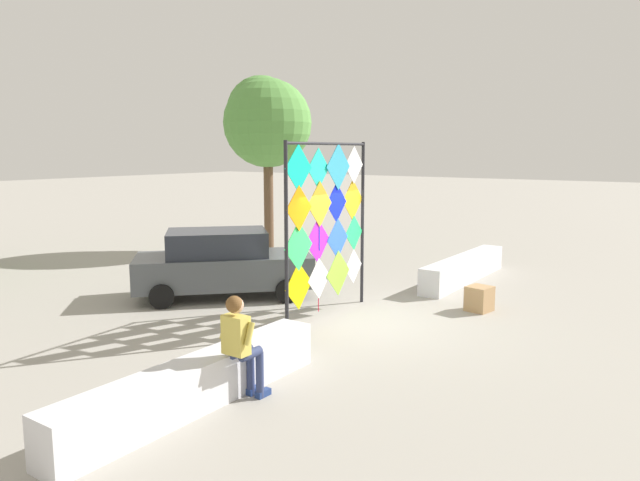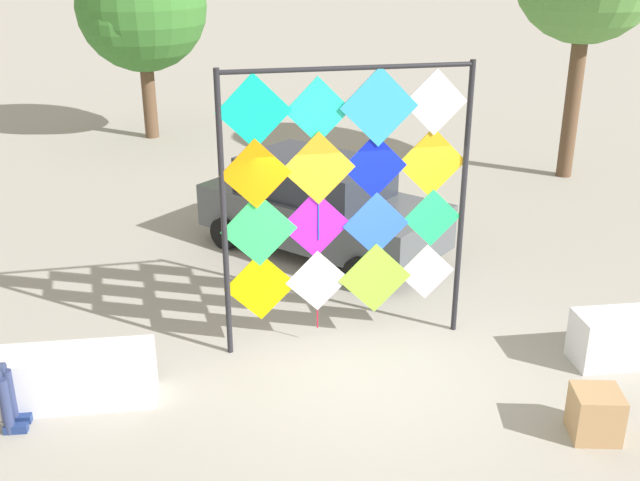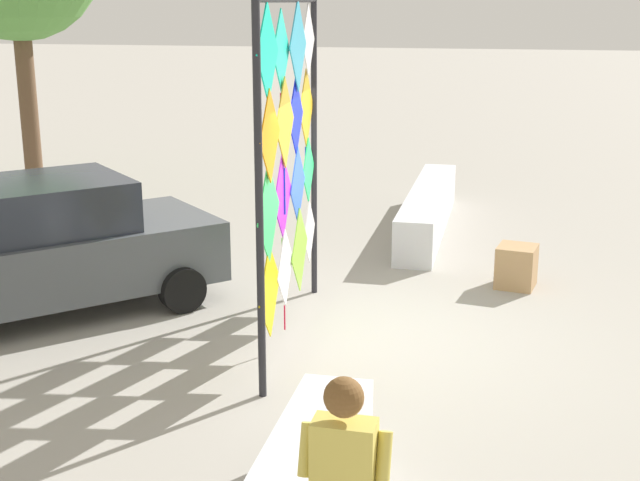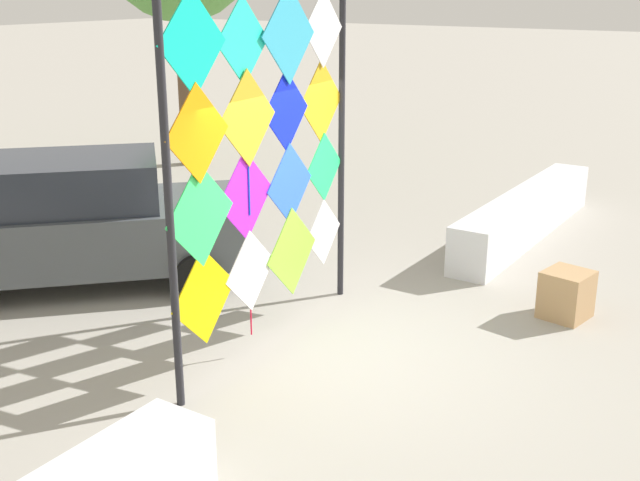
% 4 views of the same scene
% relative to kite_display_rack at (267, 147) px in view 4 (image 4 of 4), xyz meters
% --- Properties ---
extents(ground, '(120.00, 120.00, 0.00)m').
position_rel_kite_display_rack_xyz_m(ground, '(0.20, -0.67, -2.01)').
color(ground, '#9E998E').
extents(plaza_ledge_right, '(4.36, 0.54, 0.65)m').
position_rel_kite_display_rack_xyz_m(plaza_ledge_right, '(4.87, -0.96, -1.69)').
color(plaza_ledge_right, silver).
rests_on(plaza_ledge_right, ground).
extents(kite_display_rack, '(3.03, 0.26, 3.52)m').
position_rel_kite_display_rack_xyz_m(kite_display_rack, '(0.00, 0.00, 0.00)').
color(kite_display_rack, '#232328').
rests_on(kite_display_rack, ground).
extents(parked_car, '(4.02, 3.99, 1.54)m').
position_rel_kite_display_rack_xyz_m(parked_car, '(0.12, 3.00, -1.23)').
color(parked_car, '#4C5156').
rests_on(parked_car, ground).
extents(cardboard_box_large, '(0.56, 0.54, 0.53)m').
position_rel_kite_display_rack_xyz_m(cardboard_box_large, '(2.27, -2.32, -1.75)').
color(cardboard_box_large, tan).
rests_on(cardboard_box_large, ground).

